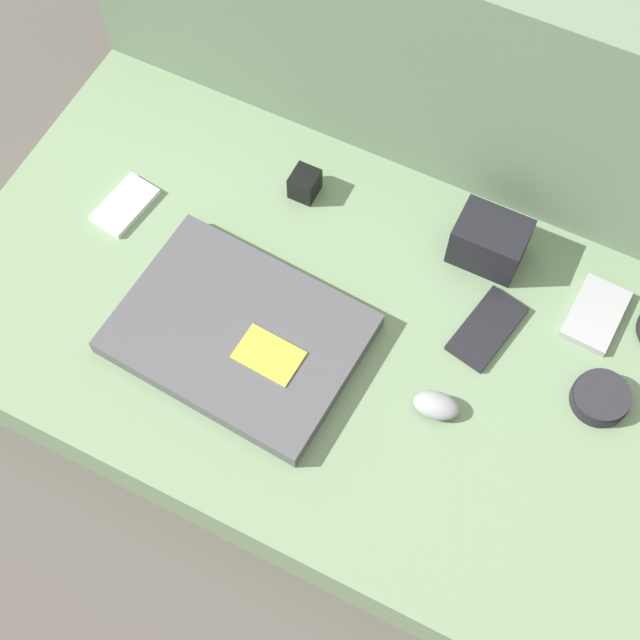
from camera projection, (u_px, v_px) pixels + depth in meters
ground_plane at (320, 360)px, 1.41m from camera, size 8.00×8.00×0.00m
couch_seat at (320, 344)px, 1.35m from camera, size 1.11×0.63×0.12m
couch_backrest at (442, 69)px, 1.35m from camera, size 1.11×0.20×0.50m
laptop at (239, 334)px, 1.28m from camera, size 0.36×0.27×0.03m
computer_mouse at (436, 405)px, 1.23m from camera, size 0.07×0.05×0.03m
speaker_puck at (601, 398)px, 1.24m from camera, size 0.08×0.08×0.03m
phone_silver at (596, 314)px, 1.30m from camera, size 0.08×0.12×0.01m
phone_black at (487, 329)px, 1.29m from camera, size 0.09×0.14×0.01m
phone_small at (125, 205)px, 1.39m from camera, size 0.07×0.11×0.01m
camera_pouch at (490, 241)px, 1.32m from camera, size 0.10×0.08×0.08m
charger_brick at (305, 184)px, 1.38m from camera, size 0.04×0.04×0.04m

